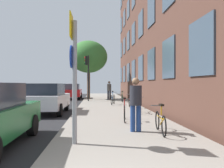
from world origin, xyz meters
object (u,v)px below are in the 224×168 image
Objects in this scene: bicycle_0 at (160,122)px; bicycle_1 at (124,111)px; bicycle_2 at (140,106)px; car_2 at (73,91)px; sign_post at (74,69)px; car_1 at (48,98)px; pedestrian_0 at (136,101)px; traffic_light at (87,70)px; pedestrian_1 at (109,89)px; tree_near at (89,57)px; bicycle_4 at (113,99)px; bicycle_3 at (130,102)px; bicycle_5 at (122,98)px.

bicycle_0 is 0.98× the size of bicycle_1.
car_2 reaches higher than bicycle_2.
sign_post is 7.16m from car_1.
pedestrian_0 is (0.08, -2.13, 0.59)m from bicycle_1.
pedestrian_0 is at bearing -81.30° from traffic_light.
bicycle_1 is 0.37× the size of car_2.
car_2 is (-4.71, 12.69, 0.38)m from bicycle_2.
pedestrian_1 is 0.39× the size of car_2.
traffic_light is at bearing -90.56° from tree_near.
pedestrian_1 is (0.04, 5.24, 0.62)m from bicycle_4.
tree_near is at bearing 89.44° from traffic_light.
bicycle_3 is 0.40× the size of car_1.
pedestrian_0 reaches higher than car_1.
bicycle_5 is at bearing 85.33° from pedestrian_0.
tree_near reaches higher than sign_post.
sign_post is 6.65m from bicycle_2.
car_2 is (-3.74, 2.64, -0.28)m from pedestrian_1.
bicycle_0 is 0.40× the size of car_1.
bicycle_2 is 0.94× the size of pedestrian_0.
bicycle_4 is at bearing -72.49° from tree_near.
traffic_light is at bearing 115.68° from bicycle_3.
pedestrian_0 is at bearing -90.18° from pedestrian_1.
pedestrian_1 is 4.58m from car_2.
bicycle_0 is 12.00m from bicycle_5.
tree_near reaches higher than bicycle_2.
tree_near is 3.45× the size of pedestrian_0.
car_1 is (-3.84, 5.46, -0.24)m from pedestrian_0.
car_1 is (-3.76, 3.33, 0.35)m from bicycle_1.
car_1 is (-3.85, -3.87, 0.33)m from bicycle_4.
bicycle_3 is (2.85, -8.60, -3.81)m from tree_near.
pedestrian_1 is (-0.86, 7.64, 0.64)m from bicycle_3.
pedestrian_1 is at bearing 95.56° from bicycle_2.
pedestrian_0 reaches higher than bicycle_3.
sign_post is 14.24m from traffic_light.
sign_post is at bearing -116.45° from bicycle_1.
traffic_light is at bearing 90.74° from sign_post.
pedestrian_0 reaches higher than bicycle_2.
pedestrian_0 is at bearing -102.74° from bicycle_2.
car_2 reaches higher than bicycle_0.
sign_post is at bearing -143.79° from pedestrian_0.
traffic_light is at bearing -68.28° from car_2.
traffic_light is 2.35× the size of bicycle_5.
car_2 is at bearing 110.38° from bicycle_2.
bicycle_0 is 14.87m from pedestrian_1.
traffic_light is 13.17m from pedestrian_0.
car_1 is at bearing -134.84° from bicycle_4.
car_2 is at bearing 111.72° from traffic_light.
bicycle_4 is 0.99× the size of pedestrian_0.
bicycle_1 is at bearing -82.06° from tree_near.
bicycle_2 is 10.11m from pedestrian_1.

